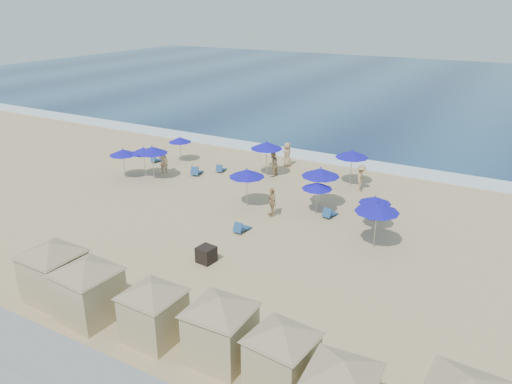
% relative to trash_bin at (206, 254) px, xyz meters
% --- Properties ---
extents(ground, '(160.00, 160.00, 0.00)m').
position_rel_trash_bin_xyz_m(ground, '(-0.82, 3.44, -0.40)').
color(ground, tan).
rests_on(ground, ground).
extents(ocean, '(160.00, 80.00, 0.06)m').
position_rel_trash_bin_xyz_m(ocean, '(-0.82, 58.44, -0.37)').
color(ocean, navy).
rests_on(ocean, ground).
extents(surf_line, '(160.00, 2.50, 0.08)m').
position_rel_trash_bin_xyz_m(surf_line, '(-0.82, 18.94, -0.36)').
color(surf_line, white).
rests_on(surf_line, ground).
extents(seawall, '(160.00, 6.10, 1.22)m').
position_rel_trash_bin_xyz_m(seawall, '(-0.82, -10.06, 0.25)').
color(seawall, gray).
rests_on(seawall, ground).
extents(trash_bin, '(0.89, 0.89, 0.80)m').
position_rel_trash_bin_xyz_m(trash_bin, '(0.00, 0.00, 0.00)').
color(trash_bin, black).
rests_on(trash_bin, ground).
extents(cabana_0, '(4.68, 4.68, 2.93)m').
position_rel_trash_bin_xyz_m(cabana_0, '(-3.79, -5.84, 1.28)').
color(cabana_0, tan).
rests_on(cabana_0, ground).
extents(cabana_1, '(4.59, 4.59, 2.88)m').
position_rel_trash_bin_xyz_m(cabana_1, '(-1.41, -6.11, 1.25)').
color(cabana_1, tan).
rests_on(cabana_1, ground).
extents(cabana_2, '(4.23, 4.23, 2.66)m').
position_rel_trash_bin_xyz_m(cabana_2, '(1.73, -5.85, 1.12)').
color(cabana_2, tan).
rests_on(cabana_2, ground).
extents(cabana_3, '(4.49, 4.49, 2.82)m').
position_rel_trash_bin_xyz_m(cabana_3, '(4.58, -5.57, 1.21)').
color(cabana_3, tan).
rests_on(cabana_3, ground).
extents(cabana_4, '(4.19, 4.19, 2.64)m').
position_rel_trash_bin_xyz_m(cabana_4, '(7.09, -5.72, 1.11)').
color(cabana_4, tan).
rests_on(cabana_4, ground).
extents(umbrella_0, '(2.00, 2.00, 2.28)m').
position_rel_trash_bin_xyz_m(umbrella_0, '(-11.30, 8.31, 1.57)').
color(umbrella_0, '#A5A8AD').
rests_on(umbrella_0, ground).
extents(umbrella_1, '(1.97, 1.97, 2.24)m').
position_rel_trash_bin_xyz_m(umbrella_1, '(-12.36, 7.33, 1.54)').
color(umbrella_1, '#A5A8AD').
rests_on(umbrella_1, ground).
extents(umbrella_2, '(1.82, 1.82, 2.07)m').
position_rel_trash_bin_xyz_m(umbrella_2, '(-11.30, 12.52, 1.39)').
color(umbrella_2, '#A5A8AD').
rests_on(umbrella_2, ground).
extents(umbrella_3, '(2.22, 2.22, 2.53)m').
position_rel_trash_bin_xyz_m(umbrella_3, '(-10.36, 8.17, 1.79)').
color(umbrella_3, '#A5A8AD').
rests_on(umbrella_3, ground).
extents(umbrella_4, '(2.36, 2.36, 2.69)m').
position_rel_trash_bin_xyz_m(umbrella_4, '(-3.64, 12.85, 1.93)').
color(umbrella_4, '#A5A8AD').
rests_on(umbrella_4, ground).
extents(umbrella_5, '(2.22, 2.22, 2.53)m').
position_rel_trash_bin_xyz_m(umbrella_5, '(-1.92, 7.15, 1.79)').
color(umbrella_5, '#A5A8AD').
rests_on(umbrella_5, ground).
extents(umbrella_6, '(2.36, 2.36, 2.69)m').
position_rel_trash_bin_xyz_m(umbrella_6, '(2.12, 9.18, 1.93)').
color(umbrella_6, '#A5A8AD').
rests_on(umbrella_6, ground).
extents(umbrella_7, '(1.85, 1.85, 2.10)m').
position_rel_trash_bin_xyz_m(umbrella_7, '(2.34, 8.18, 1.42)').
color(umbrella_7, '#A5A8AD').
rests_on(umbrella_7, ground).
extents(umbrella_8, '(2.30, 2.30, 2.62)m').
position_rel_trash_bin_xyz_m(umbrella_8, '(2.39, 14.04, 1.87)').
color(umbrella_8, '#A5A8AD').
rests_on(umbrella_8, ground).
extents(umbrella_9, '(1.81, 1.81, 2.06)m').
position_rel_trash_bin_xyz_m(umbrella_9, '(6.00, 7.75, 1.39)').
color(umbrella_9, '#A5A8AD').
rests_on(umbrella_9, ground).
extents(umbrella_10, '(2.31, 2.31, 2.62)m').
position_rel_trash_bin_xyz_m(umbrella_10, '(6.72, 5.64, 1.87)').
color(umbrella_10, '#A5A8AD').
rests_on(umbrella_10, ground).
extents(beach_chair_0, '(0.65, 1.18, 0.62)m').
position_rel_trash_bin_xyz_m(beach_chair_0, '(-12.89, 11.40, -0.19)').
color(beach_chair_0, navy).
rests_on(beach_chair_0, ground).
extents(beach_chair_1, '(0.91, 1.42, 0.72)m').
position_rel_trash_bin_xyz_m(beach_chair_1, '(-8.25, 10.45, -0.15)').
color(beach_chair_1, navy).
rests_on(beach_chair_1, ground).
extents(beach_chair_2, '(0.71, 1.20, 0.62)m').
position_rel_trash_bin_xyz_m(beach_chair_2, '(-7.09, 11.96, -0.19)').
color(beach_chair_2, navy).
rests_on(beach_chair_2, ground).
extents(beach_chair_3, '(0.62, 1.25, 0.67)m').
position_rel_trash_bin_xyz_m(beach_chair_3, '(-0.29, 3.78, -0.17)').
color(beach_chair_3, navy).
rests_on(beach_chair_3, ground).
extents(beach_chair_4, '(0.69, 1.26, 0.66)m').
position_rel_trash_bin_xyz_m(beach_chair_4, '(3.22, 8.14, -0.17)').
color(beach_chair_4, navy).
rests_on(beach_chair_4, ground).
extents(beach_chair_5, '(0.87, 1.43, 0.73)m').
position_rel_trash_bin_xyz_m(beach_chair_5, '(5.68, 9.45, -0.15)').
color(beach_chair_5, navy).
rests_on(beach_chair_5, ground).
extents(beachgoer_0, '(0.76, 0.64, 1.76)m').
position_rel_trash_bin_xyz_m(beachgoer_0, '(-10.64, 9.64, 0.48)').
color(beachgoer_0, tan).
rests_on(beachgoer_0, ground).
extents(beachgoer_1, '(0.78, 0.97, 1.87)m').
position_rel_trash_bin_xyz_m(beachgoer_1, '(-3.20, 12.99, 0.53)').
color(beachgoer_1, tan).
rests_on(beachgoer_1, ground).
extents(beachgoer_2, '(1.05, 1.01, 1.76)m').
position_rel_trash_bin_xyz_m(beachgoer_2, '(0.13, 6.62, 0.48)').
color(beachgoer_2, tan).
rests_on(beachgoer_2, ground).
extents(beachgoer_3, '(0.88, 1.27, 1.81)m').
position_rel_trash_bin_xyz_m(beachgoer_3, '(3.38, 13.32, 0.50)').
color(beachgoer_3, tan).
rests_on(beachgoer_3, ground).
extents(beachgoer_4, '(0.69, 0.98, 1.89)m').
position_rel_trash_bin_xyz_m(beachgoer_4, '(-3.35, 15.67, 0.54)').
color(beachgoer_4, tan).
rests_on(beachgoer_4, ground).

